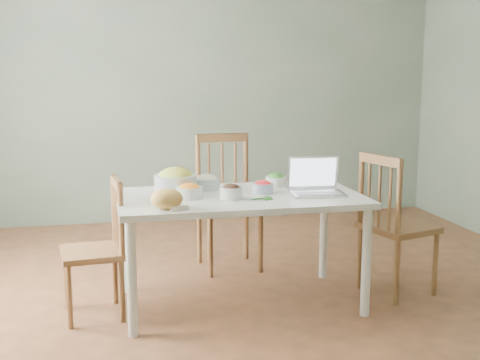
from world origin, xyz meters
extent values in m
cube|color=#4C311F|center=(0.00, 0.00, 0.00)|extent=(5.00, 5.00, 0.00)
cube|color=gray|center=(0.00, 2.50, 1.35)|extent=(5.00, 0.00, 2.70)
ellipsoid|color=#BD8738|center=(-0.62, -0.29, 0.80)|extent=(0.24, 0.24, 0.12)
cube|color=beige|center=(-0.56, -0.35, 0.75)|extent=(0.11, 0.07, 0.03)
cylinder|color=#D2BD7E|center=(0.18, 0.35, 0.75)|extent=(0.27, 0.27, 0.02)
camera|label=1|loc=(-0.98, -3.86, 1.54)|focal=46.72mm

